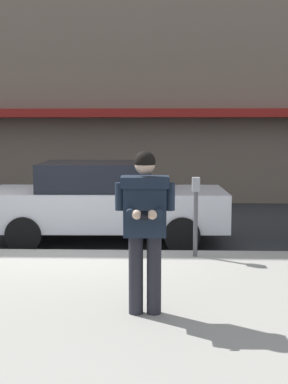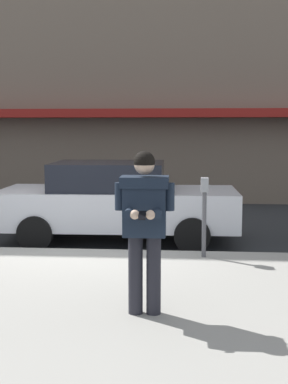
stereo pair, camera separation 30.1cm
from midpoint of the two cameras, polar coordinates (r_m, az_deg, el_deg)
The scene contains 6 objects.
ground_plane at distance 9.46m, azimuth -6.54°, elevation -6.57°, with size 80.00×80.00×0.00m, color #2B2D30.
sidewalk at distance 6.57m, azimuth -2.80°, elevation -11.96°, with size 32.00×5.30×0.14m, color #99968E.
curb_paint_line at distance 9.36m, azimuth -0.43°, elevation -6.65°, with size 28.00×0.12×0.01m, color silver.
parked_sedan_mid at distance 10.24m, azimuth -2.16°, elevation -1.00°, with size 4.54×2.01×1.54m.
man_texting_on_phone at distance 5.80m, azimuth 1.54°, elevation -2.46°, with size 0.65×0.58×1.81m.
parking_meter at distance 8.51m, azimuth 7.46°, elevation -1.44°, with size 0.12×0.18×1.27m.
Camera 2 is at (1.99, -9.01, 2.19)m, focal length 50.00 mm.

